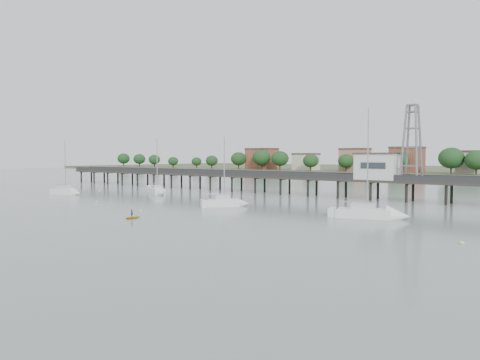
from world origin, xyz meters
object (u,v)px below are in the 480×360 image
Objects in this scene: sailboat_d at (376,214)px; white_tender at (150,189)px; pier at (272,177)px; yellow_dinghy at (132,218)px; lattice_tower at (412,143)px; sailboat_c at (229,203)px; sailboat_a at (68,192)px; sailboat_b at (158,192)px.

white_tender is at bearing 148.55° from sailboat_d.
pier is 48.40m from yellow_dinghy.
sailboat_c is at bearing -128.42° from lattice_tower.
sailboat_c reaches higher than white_tender.
white_tender is at bearing 65.43° from sailboat_a.
sailboat_a is 0.96× the size of sailboat_b.
sailboat_d is at bearing 18.58° from sailboat_b.
lattice_tower reaches higher than yellow_dinghy.
sailboat_b is 5.77× the size of yellow_dinghy.
sailboat_a is 5.57× the size of yellow_dinghy.
white_tender is (4.64, 19.87, -0.22)m from sailboat_a.
sailboat_b is (-50.05, -18.07, -10.46)m from lattice_tower.
lattice_tower reaches higher than sailboat_d.
lattice_tower is at bearing 80.55° from sailboat_d.
sailboat_a reaches higher than yellow_dinghy.
sailboat_d reaches higher than sailboat_c.
sailboat_d is at bearing -8.03° from sailboat_a.
yellow_dinghy is (42.63, -16.71, -0.64)m from sailboat_a.
sailboat_d is 4.18× the size of white_tender.
sailboat_a reaches higher than pier.
sailboat_c is 19.95m from yellow_dinghy.
white_tender is at bearing -159.66° from pier.
yellow_dinghy is at bearing -115.77° from lattice_tower.
sailboat_a is at bearing -137.89° from pier.
sailboat_a is at bearing 165.61° from sailboat_d.
lattice_tower is 28.90m from sailboat_d.
sailboat_b is 29.74m from sailboat_c.
sailboat_d is at bearing 33.91° from yellow_dinghy.
pier is 9.68× the size of lattice_tower.
lattice_tower is 1.22× the size of sailboat_a.
lattice_tower is 6.81× the size of yellow_dinghy.
sailboat_b is at bearing 109.90° from sailboat_c.
lattice_tower is at bearing 47.47° from sailboat_b.
sailboat_b is 1.05× the size of sailboat_c.
sailboat_d is at bearing -36.97° from pier.
sailboat_a is at bearing 154.67° from yellow_dinghy.
yellow_dinghy is (-26.82, -20.83, -0.63)m from sailboat_d.
yellow_dinghy is (37.98, -36.58, -0.43)m from white_tender.
sailboat_d reaches higher than pier.
pier is 26.09m from sailboat_b.
sailboat_a is at bearing -154.85° from lattice_tower.
sailboat_a is 0.78× the size of sailboat_d.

